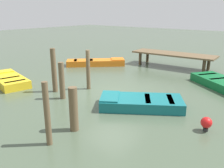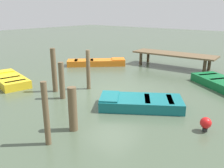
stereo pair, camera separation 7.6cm
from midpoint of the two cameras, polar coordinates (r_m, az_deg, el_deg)
ground_plane at (r=11.48m, az=-0.19°, el=-1.67°), size 80.00×80.00×0.00m
dock_segment at (r=16.72m, az=14.31°, el=6.76°), size 5.61×2.00×0.95m
rowboat_teal at (r=9.55m, az=6.62°, el=-4.38°), size 3.45×2.95×0.46m
rowboat_orange at (r=16.87m, az=-3.95°, el=5.19°), size 3.61×3.54×0.46m
rowboat_yellow at (r=13.69m, az=-23.61°, el=0.93°), size 3.28×1.91×0.46m
rowboat_green at (r=13.14m, az=24.72°, el=0.16°), size 3.53×3.05×0.46m
mooring_piling_center at (r=7.66m, az=-9.47°, el=-5.96°), size 0.28×0.28×1.45m
mooring_piling_near_left at (r=6.93m, az=-15.55°, el=-6.98°), size 0.17×0.17×1.89m
mooring_piling_mid_left at (r=11.58m, az=-5.91°, el=3.38°), size 0.19×0.19×1.92m
mooring_piling_near_right at (r=11.45m, az=-13.90°, el=3.17°), size 0.24×0.24×2.07m
mooring_piling_mid_right at (r=10.50m, az=-12.11°, el=0.77°), size 0.24×0.24×1.62m
marker_buoy at (r=8.23m, az=21.37°, el=-8.66°), size 0.36×0.36×0.48m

